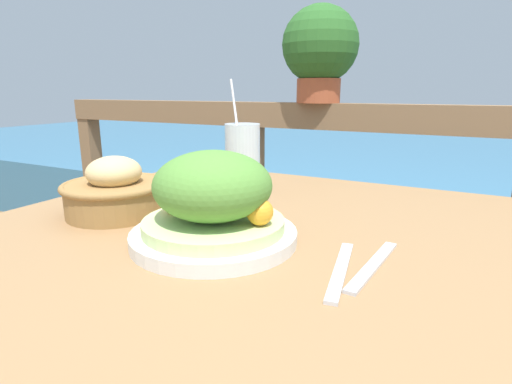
# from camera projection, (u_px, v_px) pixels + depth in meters

# --- Properties ---
(patio_table) EXTENTS (1.01, 1.00, 0.77)m
(patio_table) POSITION_uv_depth(u_px,v_px,m) (253.00, 299.00, 0.65)
(patio_table) COLOR #997047
(patio_table) RESTS_ON ground_plane
(railing_fence) EXTENTS (2.80, 0.08, 0.95)m
(railing_fence) POSITION_uv_depth(u_px,v_px,m) (369.00, 182.00, 1.37)
(railing_fence) COLOR brown
(railing_fence) RESTS_ON ground_plane
(sea_backdrop) EXTENTS (12.00, 4.00, 0.45)m
(sea_backdrop) POSITION_uv_depth(u_px,v_px,m) (426.00, 178.00, 3.63)
(sea_backdrop) COLOR teal
(sea_backdrop) RESTS_ON ground_plane
(salad_plate) EXTENTS (0.26, 0.26, 0.14)m
(salad_plate) POSITION_uv_depth(u_px,v_px,m) (213.00, 204.00, 0.60)
(salad_plate) COLOR silver
(salad_plate) RESTS_ON patio_table
(drink_glass) EXTENTS (0.08, 0.08, 0.25)m
(drink_glass) POSITION_uv_depth(u_px,v_px,m) (243.00, 160.00, 0.88)
(drink_glass) COLOR silver
(drink_glass) RESTS_ON patio_table
(bread_basket) EXTENTS (0.20, 0.20, 0.11)m
(bread_basket) POSITION_uv_depth(u_px,v_px,m) (116.00, 191.00, 0.75)
(bread_basket) COLOR olive
(bread_basket) RESTS_ON patio_table
(potted_plant) EXTENTS (0.26, 0.26, 0.32)m
(potted_plant) POSITION_uv_depth(u_px,v_px,m) (320.00, 49.00, 1.35)
(potted_plant) COLOR #A34C2D
(potted_plant) RESTS_ON railing_fence
(fork) EXTENTS (0.04, 0.18, 0.00)m
(fork) POSITION_uv_depth(u_px,v_px,m) (341.00, 270.00, 0.52)
(fork) COLOR silver
(fork) RESTS_ON patio_table
(knife) EXTENTS (0.03, 0.18, 0.00)m
(knife) POSITION_uv_depth(u_px,v_px,m) (373.00, 265.00, 0.53)
(knife) COLOR silver
(knife) RESTS_ON patio_table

